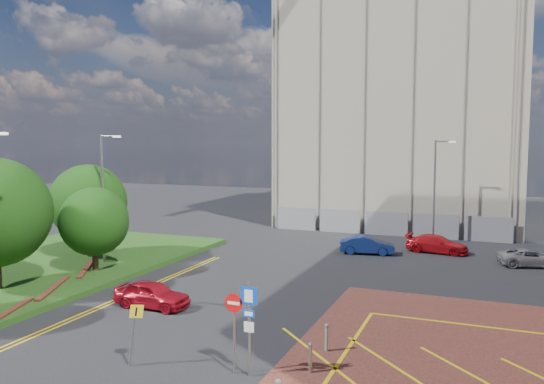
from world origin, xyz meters
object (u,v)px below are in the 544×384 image
Objects in this scene: tree_d at (88,203)px; warning_sign at (134,327)px; sign_cluster at (243,319)px; car_red_back at (437,244)px; car_silver_back at (532,258)px; tree_c at (94,222)px; car_red_left at (152,294)px; lamp_left_far at (104,193)px; lamp_back at (436,187)px; car_blue_back at (367,245)px.

warning_sign is at bearing -44.59° from tree_d.
sign_cluster reaches higher than warning_sign.
car_red_back is 6.28m from car_silver_back.
tree_d reaches higher than tree_c.
tree_c is 1.33× the size of car_red_left.
sign_cluster is 23.46m from car_silver_back.
warning_sign is at bearing 132.34° from car_silver_back.
lamp_left_far is 2.50× the size of sign_cluster.
lamp_back reaches higher than car_silver_back.
lamp_left_far is at bearing 143.18° from sign_cluster.
car_blue_back is (3.59, 21.79, -0.81)m from warning_sign.
car_blue_back is 10.40m from car_silver_back.
lamp_back is 2.12× the size of car_blue_back.
car_blue_back and car_red_back have the same top height.
lamp_back is 24.78m from car_red_left.
car_red_back is at bearing 79.54° from sign_cluster.
car_blue_back is (-3.99, -6.02, -3.74)m from lamp_back.
car_blue_back is (16.59, 8.98, -3.25)m from tree_d.
sign_cluster is at bearing 139.14° from car_silver_back.
tree_d is at bearing 93.51° from car_silver_back.
sign_cluster is at bearing 170.51° from car_blue_back.
tree_c is 16.53m from sign_cluster.
lamp_left_far is 2.17× the size of car_red_left.
lamp_left_far is 2.12× the size of car_blue_back.
tree_d is at bearing 54.58° from car_red_left.
lamp_back is at bearing 32.16° from car_silver_back.
car_silver_back is (17.34, 15.99, -0.07)m from car_red_left.
car_red_left is at bearing 146.35° from car_blue_back.
lamp_back is at bearing 14.83° from car_red_back.
lamp_left_far reaches higher than tree_c.
tree_c is 0.81× the size of tree_d.
car_blue_back is at bearing 75.45° from car_silver_back.
sign_cluster is 23.69m from car_red_back.
lamp_back is at bearing -43.61° from car_blue_back.
warning_sign reaches higher than car_red_left.
car_red_back is (8.09, 24.05, -0.81)m from warning_sign.
car_red_left is 0.97× the size of car_blue_back.
car_red_left is at bearing -30.53° from tree_c.
lamp_left_far is 16.41m from warning_sign.
lamp_left_far reaches higher than car_red_left.
tree_c is 23.17m from car_red_back.
car_silver_back is at bearing 22.02° from lamp_left_far.
lamp_back is 2.50× the size of sign_cluster.
sign_cluster is 0.80× the size of car_silver_back.
sign_cluster is 0.85× the size of car_blue_back.
tree_d is 12.30m from car_red_left.
lamp_back reaches higher than tree_d.
car_red_back is 1.07× the size of car_silver_back.
car_red_left is 0.86× the size of car_red_back.
car_red_left is at bearing 117.61° from car_silver_back.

